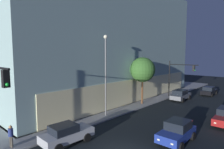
{
  "coord_description": "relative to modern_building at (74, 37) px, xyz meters",
  "views": [
    {
      "loc": [
        -9.93,
        -8.33,
        7.13
      ],
      "look_at": [
        4.48,
        4.96,
        5.14
      ],
      "focal_mm": 30.82,
      "sensor_mm": 36.0,
      "label": 1
    }
  ],
  "objects": [
    {
      "name": "traffic_light_far_corner",
      "position": [
        6.44,
        -19.03,
        -6.66
      ],
      "size": [
        0.49,
        4.63,
        6.02
      ],
      "color": "black",
      "rests_on": "sidewalk_corner"
    },
    {
      "name": "sidewalk_tree",
      "position": [
        -0.64,
        -16.89,
        -5.74
      ],
      "size": [
        3.55,
        3.55,
        6.68
      ],
      "color": "brown",
      "rests_on": "sidewalk_corner"
    },
    {
      "name": "car_silver",
      "position": [
        -15.19,
        -19.37,
        -9.95
      ],
      "size": [
        4.29,
        2.17,
        1.61
      ],
      "color": "#B7BABF",
      "rests_on": "ground"
    },
    {
      "name": "pedestrian_waiting",
      "position": [
        -18.56,
        -17.09,
        -9.61
      ],
      "size": [
        0.36,
        0.36,
        1.71
      ],
      "color": "#4C473D",
      "rests_on": "sidewalk_corner"
    },
    {
      "name": "modern_building",
      "position": [
        0.0,
        0.0,
        0.0
      ],
      "size": [
        35.55,
        31.7,
        21.73
      ],
      "color": "#4C4C51",
      "rests_on": "ground"
    },
    {
      "name": "car_black",
      "position": [
        12.95,
        -22.01,
        -10.01
      ],
      "size": [
        4.28,
        1.97,
        1.54
      ],
      "color": "black",
      "rests_on": "ground"
    },
    {
      "name": "car_blue",
      "position": [
        -8.78,
        -25.75,
        -9.91
      ],
      "size": [
        4.04,
        2.09,
        1.72
      ],
      "color": "navy",
      "rests_on": "ground"
    },
    {
      "name": "street_lamp_sidewalk",
      "position": [
        -8.14,
        -16.89,
        -4.96
      ],
      "size": [
        0.44,
        0.44,
        9.22
      ],
      "color": "slate",
      "rests_on": "sidewalk_corner"
    },
    {
      "name": "car_grey",
      "position": [
        5.61,
        -19.91,
        -9.92
      ],
      "size": [
        4.51,
        2.1,
        1.68
      ],
      "color": "slate",
      "rests_on": "ground"
    }
  ]
}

